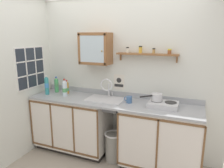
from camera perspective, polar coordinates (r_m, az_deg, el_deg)
name	(u,v)px	position (r m, az deg, el deg)	size (l,w,h in m)	color
back_wall	(119,75)	(3.37, 1.84, 2.46)	(3.27, 0.07, 2.55)	silver
side_wall_left	(6,81)	(3.35, -27.05, 0.79)	(0.05, 3.52, 2.55)	silver
lower_cabinet_run	(73,123)	(3.64, -10.65, -10.53)	(1.25, 0.60, 0.91)	black
lower_cabinet_run_right	(161,139)	(3.16, 13.20, -14.49)	(1.12, 0.60, 0.91)	black
countertop	(111,102)	(3.17, -0.24, -4.92)	(2.63, 0.63, 0.03)	#9EA3A8
backsplash	(118,94)	(3.41, 1.60, -2.65)	(2.63, 0.02, 0.08)	#9EA3A8
sink	(105,101)	(3.25, -1.83, -4.61)	(0.58, 0.42, 0.45)	silver
hot_plate_stove	(163,104)	(2.99, 13.84, -5.43)	(0.40, 0.30, 0.07)	silver
saucepan	(156,97)	(2.99, 12.08, -3.49)	(0.29, 0.27, 0.10)	silver
bottle_detergent_teal_0	(47,85)	(3.65, -17.43, -0.37)	(0.07, 0.07, 0.32)	teal
bottle_juice_amber_1	(67,88)	(3.63, -12.23, -0.98)	(0.07, 0.07, 0.23)	gold
bottle_soda_green_2	(57,85)	(3.75, -14.94, -0.24)	(0.07, 0.07, 0.27)	#4CB266
bottle_water_clear_3	(65,88)	(3.48, -12.81, -1.17)	(0.08, 0.08, 0.29)	silver
mug	(129,99)	(3.08, 4.66, -4.23)	(0.12, 0.08, 0.10)	#3F6699
wall_cabinet	(96,49)	(3.31, -4.53, 9.64)	(0.49, 0.28, 0.49)	brown
spice_shelf	(147,54)	(3.10, 9.56, 8.19)	(0.90, 0.14, 0.23)	brown
warning_sign	(119,82)	(3.36, 1.93, 0.50)	(0.18, 0.01, 0.25)	silver
window	(31,68)	(3.62, -21.37, 4.18)	(0.03, 0.62, 0.67)	#262D38
trash_bin	(113,146)	(3.37, 0.40, -16.67)	(0.28, 0.28, 0.45)	gray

